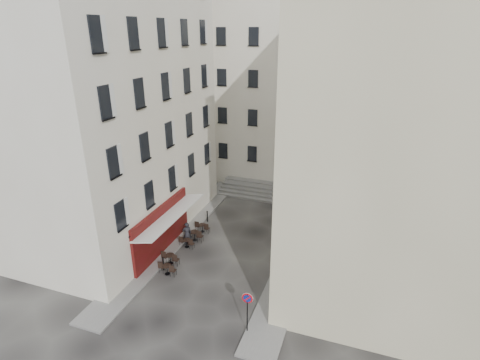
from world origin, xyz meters
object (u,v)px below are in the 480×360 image
at_px(no_parking_sign, 247,305).
at_px(pedestrian, 187,234).
at_px(bistro_table_b, 171,258).
at_px(bistro_table_a, 167,268).

xyz_separation_m(no_parking_sign, pedestrian, (-6.79, 6.66, -0.86)).
height_order(bistro_table_b, pedestrian, pedestrian).
bearing_deg(bistro_table_a, bistro_table_b, 109.22).
bearing_deg(bistro_table_b, bistro_table_a, -70.78).
bearing_deg(pedestrian, bistro_table_a, 60.15).
relative_size(bistro_table_a, bistro_table_b, 0.97).
height_order(no_parking_sign, pedestrian, no_parking_sign).
relative_size(bistro_table_b, pedestrian, 0.70).
distance_m(bistro_table_a, pedestrian, 3.70).
height_order(no_parking_sign, bistro_table_a, no_parking_sign).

